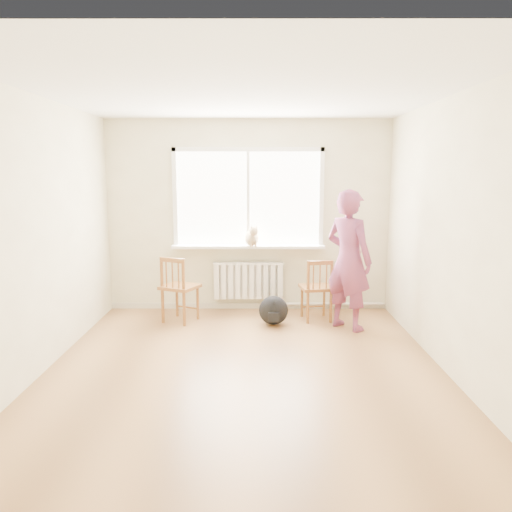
{
  "coord_description": "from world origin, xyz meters",
  "views": [
    {
      "loc": [
        0.12,
        -4.83,
        1.96
      ],
      "look_at": [
        0.11,
        1.2,
        0.95
      ],
      "focal_mm": 35.0,
      "sensor_mm": 36.0,
      "label": 1
    }
  ],
  "objects_px": {
    "chair_right": "(317,290)",
    "person": "(349,260)",
    "chair_left": "(178,289)",
    "cat": "(252,237)",
    "backpack": "(273,310)"
  },
  "relations": [
    {
      "from": "chair_left",
      "to": "cat",
      "type": "height_order",
      "value": "cat"
    },
    {
      "from": "chair_right",
      "to": "person",
      "type": "bearing_deg",
      "value": 127.35
    },
    {
      "from": "chair_right",
      "to": "backpack",
      "type": "relative_size",
      "value": 2.19
    },
    {
      "from": "chair_left",
      "to": "person",
      "type": "xyz_separation_m",
      "value": [
        2.19,
        -0.26,
        0.44
      ]
    },
    {
      "from": "chair_left",
      "to": "cat",
      "type": "bearing_deg",
      "value": -128.48
    },
    {
      "from": "cat",
      "to": "backpack",
      "type": "bearing_deg",
      "value": -76.67
    },
    {
      "from": "chair_right",
      "to": "cat",
      "type": "bearing_deg",
      "value": -34.46
    },
    {
      "from": "person",
      "to": "backpack",
      "type": "bearing_deg",
      "value": 36.83
    },
    {
      "from": "chair_left",
      "to": "cat",
      "type": "distance_m",
      "value": 1.26
    },
    {
      "from": "chair_right",
      "to": "chair_left",
      "type": "bearing_deg",
      "value": -6.66
    },
    {
      "from": "person",
      "to": "cat",
      "type": "relative_size",
      "value": 3.88
    },
    {
      "from": "chair_right",
      "to": "person",
      "type": "xyz_separation_m",
      "value": [
        0.34,
        -0.33,
        0.46
      ]
    },
    {
      "from": "chair_left",
      "to": "chair_right",
      "type": "distance_m",
      "value": 1.85
    },
    {
      "from": "cat",
      "to": "backpack",
      "type": "relative_size",
      "value": 1.19
    },
    {
      "from": "chair_left",
      "to": "person",
      "type": "bearing_deg",
      "value": -161.91
    }
  ]
}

